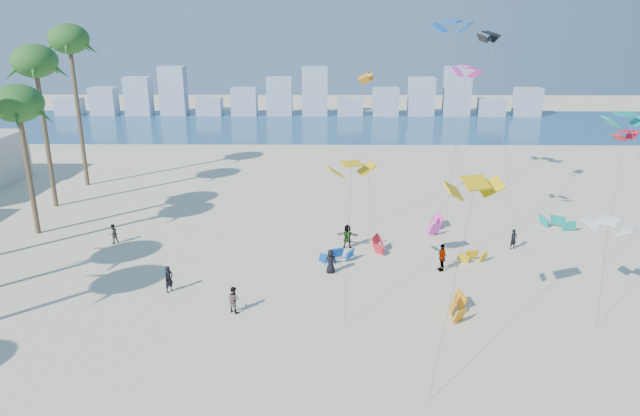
{
  "coord_description": "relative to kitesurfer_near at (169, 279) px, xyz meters",
  "views": [
    {
      "loc": [
        3.38,
        -20.06,
        16.4
      ],
      "look_at": [
        3.0,
        16.0,
        4.5
      ],
      "focal_mm": 32.45,
      "sensor_mm": 36.0,
      "label": 1
    }
  ],
  "objects": [
    {
      "name": "ocean",
      "position": [
        6.42,
        59.29,
        -0.86
      ],
      "size": [
        220.0,
        220.0,
        0.0
      ],
      "primitive_type": "plane",
      "color": "navy",
      "rests_on": "ground"
    },
    {
      "name": "kitesurfer_near",
      "position": [
        0.0,
        0.0,
        0.0
      ],
      "size": [
        0.71,
        0.76,
        1.74
      ],
      "primitive_type": "imported",
      "rotation": [
        0.0,
        0.0,
        0.95
      ],
      "color": "black",
      "rests_on": "ground"
    },
    {
      "name": "kitesurfer_mid",
      "position": [
        4.43,
        -2.55,
        -0.07
      ],
      "size": [
        0.98,
        0.93,
        1.6
      ],
      "primitive_type": "imported",
      "rotation": [
        0.0,
        0.0,
        2.58
      ],
      "color": "gray",
      "rests_on": "ground"
    },
    {
      "name": "kitesurfers_far",
      "position": [
        14.7,
        4.79,
        -0.01
      ],
      "size": [
        39.3,
        9.24,
        1.92
      ],
      "color": "black",
      "rests_on": "ground"
    },
    {
      "name": "grounded_kites",
      "position": [
        18.49,
        6.88,
        -0.4
      ],
      "size": [
        21.38,
        17.71,
        1.08
      ],
      "color": "blue",
      "rests_on": "ground"
    },
    {
      "name": "flying_kites",
      "position": [
        20.97,
        8.29,
        10.41
      ],
      "size": [
        24.06,
        34.17,
        16.74
      ],
      "color": "#E5B40C",
      "rests_on": "ground"
    },
    {
      "name": "distant_skyline",
      "position": [
        5.23,
        69.29,
        2.22
      ],
      "size": [
        85.0,
        3.0,
        8.4
      ],
      "color": "#9EADBF",
      "rests_on": "ground"
    }
  ]
}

